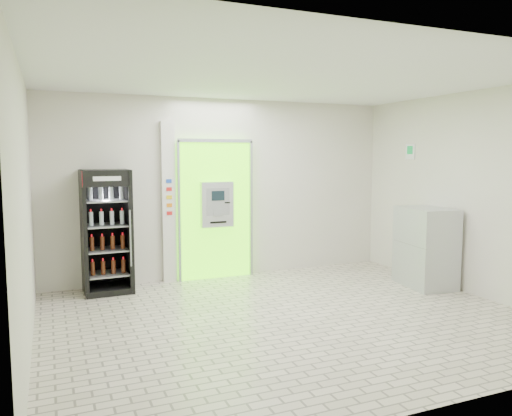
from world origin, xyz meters
TOP-DOWN VIEW (x-y plane):
  - ground at (0.00, 0.00)m, footprint 6.00×6.00m
  - room_shell at (0.00, 0.00)m, footprint 6.00×6.00m
  - atm_assembly at (-0.20, 2.41)m, footprint 1.30×0.24m
  - pillar at (-0.98, 2.45)m, footprint 0.22×0.11m
  - beverage_cooler at (-1.99, 2.19)m, footprint 0.71×0.67m
  - steel_cabinet at (2.68, 0.60)m, footprint 0.74×1.01m
  - exit_sign at (2.99, 1.40)m, footprint 0.02×0.22m

SIDE VIEW (x-z plane):
  - ground at x=0.00m, z-range 0.00..0.00m
  - steel_cabinet at x=2.68m, z-range 0.00..1.24m
  - beverage_cooler at x=-1.99m, z-range -0.04..1.81m
  - atm_assembly at x=-0.20m, z-range 0.01..2.34m
  - pillar at x=-0.98m, z-range 0.00..2.60m
  - room_shell at x=0.00m, z-range -1.16..4.84m
  - exit_sign at x=2.99m, z-range 1.99..2.25m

